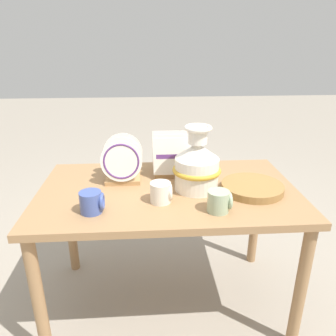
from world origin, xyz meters
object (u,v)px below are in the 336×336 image
ceramic_vase (197,165)px  dish_rack_square_plates (171,161)px  mug_cream_glaze (162,192)px  dish_rack_round_plates (122,165)px  wicker_charger_stack (252,187)px  mug_sage_glaze (219,201)px  mug_cobalt_glaze (92,202)px

ceramic_vase → dish_rack_square_plates: (-0.11, 0.21, -0.05)m
mug_cream_glaze → dish_rack_round_plates: bearing=127.0°
mug_cream_glaze → dish_rack_square_plates: bearing=78.8°
wicker_charger_stack → mug_cream_glaze: mug_cream_glaze is taller
ceramic_vase → mug_sage_glaze: 0.25m
wicker_charger_stack → mug_cobalt_glaze: 0.76m
mug_sage_glaze → dish_rack_round_plates: bearing=140.5°
ceramic_vase → wicker_charger_stack: ceramic_vase is taller
ceramic_vase → mug_sage_glaze: ceramic_vase is taller
dish_rack_square_plates → mug_cream_glaze: 0.35m
dish_rack_square_plates → mug_sage_glaze: size_ratio=2.13×
mug_cobalt_glaze → dish_rack_round_plates: bearing=71.3°
mug_cream_glaze → mug_sage_glaze: 0.26m
ceramic_vase → dish_rack_square_plates: size_ratio=1.46×
dish_rack_round_plates → mug_sage_glaze: bearing=-39.5°
ceramic_vase → mug_sage_glaze: (0.07, -0.23, -0.08)m
wicker_charger_stack → mug_sage_glaze: bearing=-137.3°
dish_rack_square_plates → mug_cobalt_glaze: dish_rack_square_plates is taller
ceramic_vase → dish_rack_round_plates: (-0.37, 0.13, -0.04)m
dish_rack_round_plates → mug_cobalt_glaze: dish_rack_round_plates is taller
wicker_charger_stack → mug_sage_glaze: mug_sage_glaze is taller
dish_rack_round_plates → dish_rack_square_plates: size_ratio=1.06×
wicker_charger_stack → mug_cobalt_glaze: (-0.75, -0.16, 0.03)m
mug_sage_glaze → ceramic_vase: bearing=105.9°
mug_cobalt_glaze → mug_sage_glaze: size_ratio=1.00×
mug_cobalt_glaze → dish_rack_square_plates: bearing=48.3°
dish_rack_round_plates → mug_cream_glaze: size_ratio=2.25×
wicker_charger_stack → mug_cobalt_glaze: size_ratio=2.91×
dish_rack_round_plates → mug_cobalt_glaze: bearing=-108.7°
dish_rack_square_plates → mug_cream_glaze: bearing=-101.2°
dish_rack_square_plates → mug_cream_glaze: (-0.07, -0.34, -0.03)m
dish_rack_square_plates → dish_rack_round_plates: bearing=-161.6°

